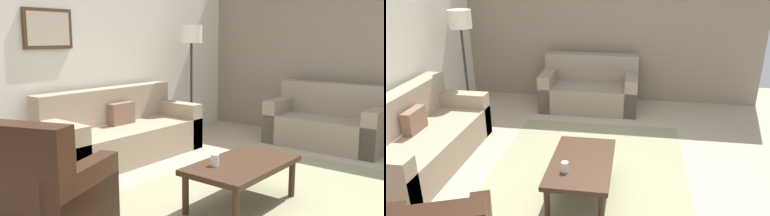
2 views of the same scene
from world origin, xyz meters
TOP-DOWN VIEW (x-y plane):
  - ground_plane at (0.00, 0.00)m, footprint 8.00×8.00m
  - stone_feature_panel at (3.00, 0.00)m, footprint 0.12×5.20m
  - area_rug at (0.00, 0.00)m, footprint 3.47×2.30m
  - couch_main at (0.18, 2.10)m, footprint 2.08×0.90m
  - couch_loveseat at (2.48, 0.26)m, footprint 0.81×1.59m
  - coffee_table at (-0.15, 0.02)m, footprint 1.10×0.64m
  - cup at (-0.39, 0.15)m, footprint 0.07×0.07m
  - lamp_standing at (1.54, 2.02)m, footprint 0.32×0.32m

SIDE VIEW (x-z plane):
  - ground_plane at x=0.00m, z-range 0.00..0.00m
  - area_rug at x=0.00m, z-range 0.00..0.01m
  - couch_main at x=0.18m, z-range -0.14..0.74m
  - couch_loveseat at x=2.48m, z-range -0.14..0.74m
  - coffee_table at x=-0.15m, z-range 0.15..0.56m
  - cup at x=-0.39m, z-range 0.41..0.51m
  - stone_feature_panel at x=3.00m, z-range 0.00..2.80m
  - lamp_standing at x=1.54m, z-range 0.55..2.26m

